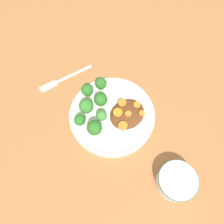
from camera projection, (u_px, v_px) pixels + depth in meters
ground_plane at (112, 117)px, 0.69m from camera, size 4.00×4.00×0.00m
plate at (112, 115)px, 0.68m from camera, size 0.26×0.26×0.03m
dip_bowl at (176, 181)px, 0.58m from camera, size 0.11×0.11×0.05m
stew_mound at (127, 114)px, 0.66m from camera, size 0.11×0.09×0.02m
broccoli_floret_0 at (101, 100)px, 0.66m from camera, size 0.04×0.04×0.05m
broccoli_floret_1 at (95, 128)px, 0.61m from camera, size 0.04×0.04×0.06m
broccoli_floret_2 at (80, 120)px, 0.63m from camera, size 0.03×0.03×0.05m
broccoli_floret_3 at (87, 90)px, 0.67m from camera, size 0.04×0.04×0.05m
broccoli_floret_4 at (86, 106)px, 0.64m from camera, size 0.04×0.04×0.06m
broccoli_floret_5 at (101, 84)px, 0.68m from camera, size 0.04×0.04×0.05m
broccoli_floret_6 at (101, 116)px, 0.64m from camera, size 0.03×0.03×0.04m
carrot_slice_0 at (128, 114)px, 0.64m from camera, size 0.02×0.02×0.01m
carrot_slice_1 at (137, 105)px, 0.65m from camera, size 0.02×0.02×0.00m
carrot_slice_2 at (118, 112)px, 0.64m from camera, size 0.03×0.03×0.01m
carrot_slice_3 at (142, 113)px, 0.64m from camera, size 0.02×0.02×0.01m
carrot_slice_4 at (123, 126)px, 0.62m from camera, size 0.03×0.03×0.01m
carrot_slice_5 at (122, 103)px, 0.66m from camera, size 0.02×0.02×0.00m
fork at (61, 80)px, 0.74m from camera, size 0.19×0.04×0.01m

